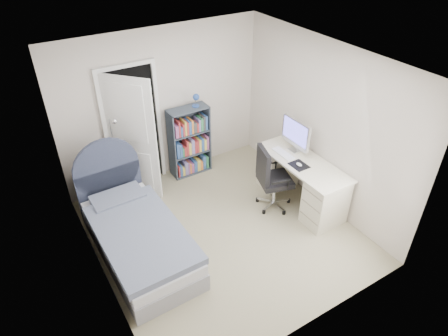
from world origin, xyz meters
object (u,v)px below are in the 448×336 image
bookcase (190,143)px  bed (137,234)px  nightstand (93,182)px  office_chair (270,176)px  desk (300,180)px  floor_lamp (119,167)px

bookcase → bed: bearing=-138.8°
nightstand → office_chair: bearing=-32.7°
bed → nightstand: 1.30m
office_chair → desk: bearing=-17.1°
nightstand → desk: bearing=-30.2°
bed → nightstand: size_ratio=3.27×
bed → floor_lamp: (0.23, 1.22, 0.29)m
floor_lamp → office_chair: bearing=-37.1°
bed → floor_lamp: 1.27m
floor_lamp → bookcase: bearing=4.3°
nightstand → office_chair: (2.26, -1.45, 0.15)m
bookcase → nightstand: bearing=-178.8°
bed → office_chair: size_ratio=2.00×
bed → floor_lamp: bearing=79.2°
bed → office_chair: bearing=-4.8°
nightstand → floor_lamp: bearing=-8.1°
floor_lamp → desk: floor_lamp is taller
nightstand → office_chair: office_chair is taller
floor_lamp → bookcase: (1.27, 0.10, -0.01)m
floor_lamp → office_chair: (1.84, -1.39, -0.00)m
bed → bookcase: 2.01m
bookcase → desk: (1.05, -1.63, -0.15)m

